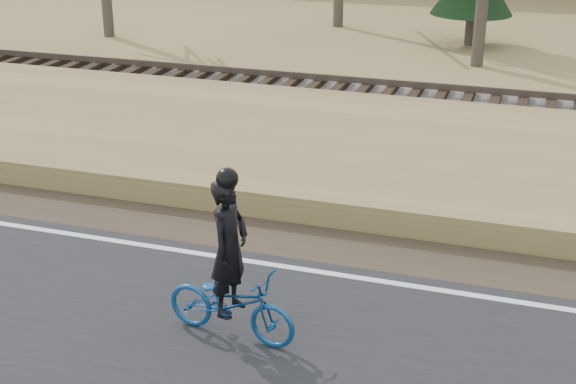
% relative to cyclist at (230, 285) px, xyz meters
% --- Properties ---
extents(ground, '(120.00, 120.00, 0.00)m').
position_rel_cyclist_xyz_m(ground, '(3.48, 1.71, -0.76)').
color(ground, '#99894D').
rests_on(ground, ground).
extents(edge_line, '(120.00, 0.12, 0.01)m').
position_rel_cyclist_xyz_m(edge_line, '(3.48, 1.91, -0.70)').
color(edge_line, silver).
rests_on(edge_line, road).
extents(shoulder, '(120.00, 1.60, 0.04)m').
position_rel_cyclist_xyz_m(shoulder, '(3.48, 2.91, -0.74)').
color(shoulder, '#473A2B').
rests_on(shoulder, ground).
extents(embankment, '(120.00, 5.00, 0.44)m').
position_rel_cyclist_xyz_m(embankment, '(3.48, 5.91, -0.54)').
color(embankment, '#99894D').
rests_on(embankment, ground).
extents(ballast, '(120.00, 3.00, 0.45)m').
position_rel_cyclist_xyz_m(ballast, '(3.48, 9.71, -0.54)').
color(ballast, slate).
rests_on(ballast, ground).
extents(railroad, '(120.00, 2.40, 0.29)m').
position_rel_cyclist_xyz_m(railroad, '(3.48, 9.71, -0.24)').
color(railroad, black).
rests_on(railroad, ballast).
extents(cyclist, '(1.76, 0.80, 2.19)m').
position_rel_cyclist_xyz_m(cyclist, '(0.00, 0.00, 0.00)').
color(cyclist, navy).
rests_on(cyclist, road).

